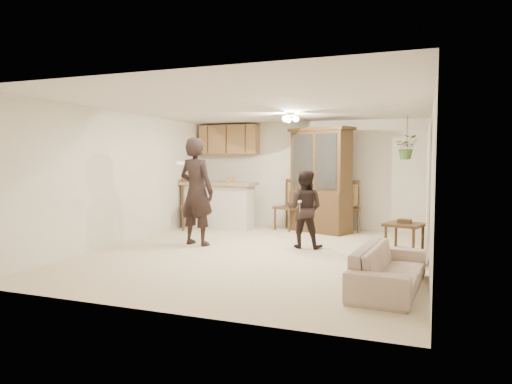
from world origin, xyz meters
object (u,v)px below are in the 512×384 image
(sofa, at_px, (389,260))
(china_hutch, at_px, (321,181))
(adult, at_px, (196,197))
(child, at_px, (304,211))
(side_table, at_px, (404,241))
(chair_hutch_left, at_px, (288,216))
(chair_bar, at_px, (192,215))
(chair_hutch_right, at_px, (349,217))

(sofa, bearing_deg, china_hutch, 28.08)
(adult, bearing_deg, child, -155.73)
(side_table, height_order, chair_hutch_left, chair_hutch_left)
(chair_bar, bearing_deg, china_hutch, -16.48)
(side_table, bearing_deg, china_hutch, 127.89)
(adult, distance_m, china_hutch, 2.99)
(china_hutch, distance_m, chair_hutch_left, 1.11)
(sofa, xyz_separation_m, chair_bar, (-4.62, 3.48, -0.03))
(adult, bearing_deg, chair_hutch_left, -102.59)
(adult, distance_m, child, 2.02)
(sofa, xyz_separation_m, child, (-1.66, 2.24, 0.31))
(sofa, distance_m, chair_hutch_left, 4.90)
(side_table, height_order, chair_hutch_right, chair_hutch_right)
(side_table, relative_size, chair_hutch_right, 0.59)
(sofa, height_order, china_hutch, china_hutch)
(adult, height_order, chair_bar, adult)
(china_hutch, bearing_deg, chair_hutch_left, -159.52)
(chair_hutch_left, xyz_separation_m, chair_hutch_right, (1.34, 0.24, 0.00))
(side_table, distance_m, chair_bar, 5.04)
(china_hutch, xyz_separation_m, chair_hutch_right, (0.58, 0.29, -0.81))
(child, distance_m, chair_hutch_left, 2.18)
(sofa, xyz_separation_m, china_hutch, (-1.78, 4.15, 0.77))
(chair_bar, bearing_deg, adult, -88.83)
(sofa, bearing_deg, adult, 68.41)
(chair_bar, xyz_separation_m, chair_hutch_right, (3.42, 0.95, -0.01))
(sofa, height_order, chair_hutch_right, chair_hutch_right)
(chair_bar, bearing_deg, chair_hutch_left, -10.71)
(adult, xyz_separation_m, chair_hutch_right, (2.42, 2.63, -0.57))
(china_hutch, height_order, chair_bar, china_hutch)
(sofa, relative_size, side_table, 2.74)
(child, bearing_deg, side_table, 163.03)
(sofa, relative_size, chair_bar, 1.58)
(child, distance_m, china_hutch, 1.97)
(sofa, distance_m, child, 2.80)
(chair_hutch_left, distance_m, chair_hutch_right, 1.36)
(china_hutch, distance_m, side_table, 3.18)
(china_hutch, height_order, chair_hutch_right, china_hutch)
(sofa, distance_m, china_hutch, 4.58)
(child, xyz_separation_m, chair_hutch_right, (0.46, 2.19, -0.35))
(sofa, distance_m, chair_hutch_right, 4.59)
(china_hutch, relative_size, chair_bar, 1.94)
(china_hutch, bearing_deg, sofa, -42.55)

